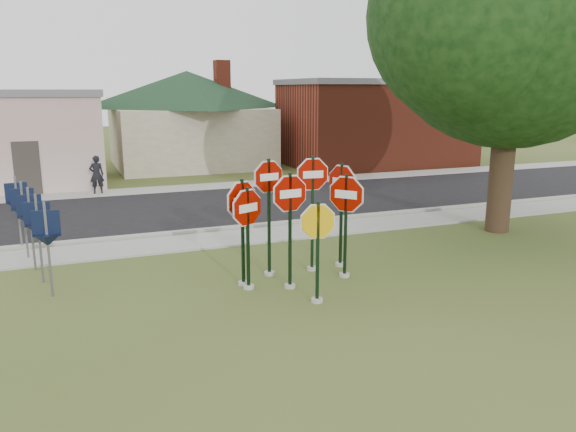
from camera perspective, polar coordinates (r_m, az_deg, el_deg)
name	(u,v)px	position (r m, az deg, el deg)	size (l,w,h in m)	color
ground	(321,305)	(11.36, 3.42, -8.97)	(120.00, 120.00, 0.00)	#39501E
sidewalk_near	(241,237)	(16.25, -4.79, -2.17)	(60.00, 1.60, 0.06)	gray
road	(205,208)	(20.49, -8.46, 0.83)	(60.00, 7.00, 0.04)	black
sidewalk_far	(181,189)	(24.63, -10.77, 2.76)	(60.00, 1.60, 0.06)	gray
curb	(231,228)	(17.17, -5.77, -1.24)	(60.00, 0.20, 0.14)	gray
stop_sign_center	(290,214)	(11.80, 0.20, 0.19)	(1.08, 0.24, 2.62)	#A4A199
stop_sign_yellow	(318,241)	(11.08, 3.04, -2.55)	(0.98, 0.24, 2.17)	#A4A199
stop_sign_left	(248,225)	(11.82, -4.12, -0.88)	(1.00, 0.47, 2.33)	#A4A199
stop_sign_right	(346,211)	(12.60, 5.91, 0.52)	(0.75, 0.87, 2.49)	#A4A199
stop_sign_back_right	(313,197)	(12.97, 2.51, 1.94)	(1.04, 0.24, 2.82)	#A4A199
stop_sign_back_left	(269,201)	(12.62, -1.96, 1.52)	(1.00, 0.24, 2.80)	#A4A199
stop_sign_far_right	(341,200)	(13.37, 5.46, 1.68)	(0.47, 1.03, 2.63)	#A4A199
stop_sign_far_left	(242,217)	(12.03, -4.65, -0.11)	(1.03, 0.52, 2.47)	#A4A199
route_sign_row	(31,220)	(14.39, -24.69, -0.38)	(1.43, 4.63, 2.00)	#59595E
building_house	(188,100)	(32.22, -10.17, 11.55)	(11.60, 11.60, 6.20)	beige
building_brick	(376,122)	(32.59, 8.97, 9.42)	(10.20, 6.20, 4.75)	maroon
oak_tree	(515,9)	(17.87, 22.08, 18.95)	(11.42, 10.82, 10.32)	black
bg_tree_right	(444,70)	(44.36, 15.56, 14.06)	(5.60, 5.60, 8.40)	black
pedestrian	(97,174)	(24.07, -18.86, 4.01)	(0.57, 0.37, 1.55)	black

